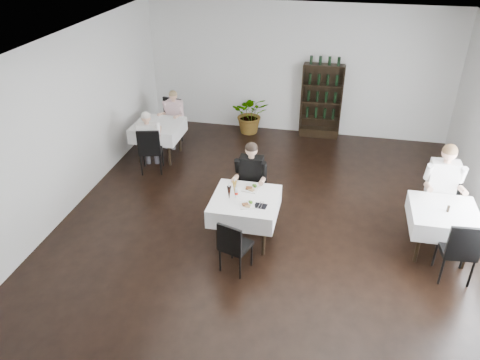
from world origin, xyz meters
name	(u,v)px	position (x,y,z in m)	size (l,w,h in m)	color
room_shell	(265,158)	(0.00, 0.00, 1.50)	(9.00, 9.00, 9.00)	black
wine_shelf	(321,102)	(0.60, 4.31, 0.85)	(0.90, 0.28, 1.75)	black
main_table	(245,206)	(-0.30, 0.00, 0.62)	(1.03, 1.03, 0.77)	black
left_table	(158,130)	(-2.70, 2.50, 0.62)	(0.98, 0.98, 0.77)	black
right_table	(443,218)	(2.70, 0.30, 0.62)	(0.98, 0.98, 0.77)	black
potted_tree	(251,114)	(-1.02, 4.18, 0.47)	(0.85, 0.74, 0.94)	#2A5E20
main_chair_far	(255,190)	(-0.27, 0.67, 0.53)	(0.52, 0.53, 0.93)	black
main_chair_near	(233,244)	(-0.30, -0.83, 0.49)	(0.50, 0.50, 0.86)	black
left_chair_far	(170,118)	(-2.71, 3.27, 0.58)	(0.55, 0.55, 1.02)	black
left_chair_near	(150,148)	(-2.60, 1.77, 0.56)	(0.54, 0.55, 0.97)	black
right_chair_far	(442,198)	(2.79, 0.95, 0.59)	(0.61, 0.62, 1.04)	black
right_chair_near	(460,248)	(2.83, -0.36, 0.58)	(0.49, 0.50, 1.01)	black
diner_main	(250,176)	(-0.33, 0.60, 0.82)	(0.53, 0.53, 1.41)	#45454E
diner_left_far	(173,114)	(-2.59, 3.15, 0.73)	(0.51, 0.53, 1.27)	#45454E
diner_left_near	(148,136)	(-2.67, 1.91, 0.75)	(0.54, 0.58, 1.29)	#45454E
diner_right_far	(443,184)	(2.72, 0.82, 0.92)	(0.59, 0.59, 1.58)	#45454E
plate_far	(251,188)	(-0.25, 0.27, 0.79)	(0.28, 0.28, 0.08)	white
plate_near	(247,205)	(-0.22, -0.21, 0.79)	(0.28, 0.28, 0.07)	white
pilsner_dark	(229,193)	(-0.53, -0.10, 0.89)	(0.07, 0.07, 0.29)	black
pilsner_lager	(235,188)	(-0.48, 0.05, 0.90)	(0.07, 0.07, 0.31)	#B4852E
coke_bottle	(236,192)	(-0.44, -0.01, 0.86)	(0.05, 0.05, 0.21)	silver
napkin_cutlery	(260,206)	(-0.02, -0.18, 0.78)	(0.20, 0.21, 0.02)	black
pepper_mill	(448,209)	(2.73, 0.26, 0.82)	(0.04, 0.04, 0.10)	black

